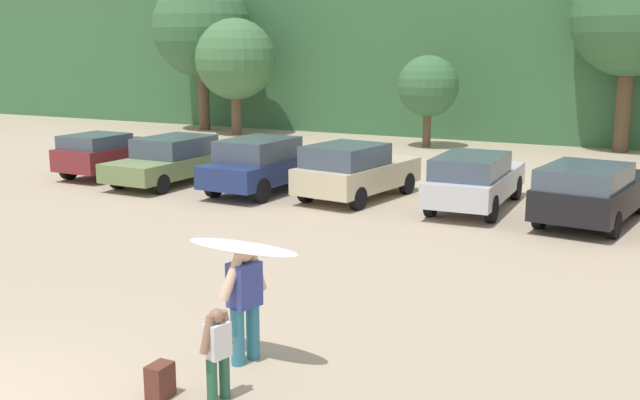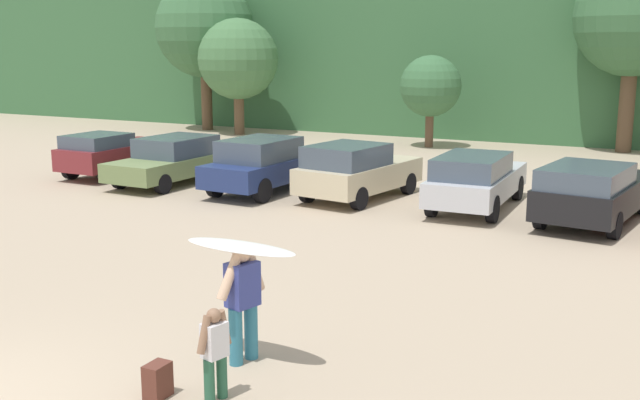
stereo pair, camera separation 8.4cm
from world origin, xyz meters
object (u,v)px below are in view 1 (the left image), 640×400
at_px(parked_car_silver, 475,179).
at_px(parked_car_olive_green, 173,160).
at_px(parked_car_navy, 264,164).
at_px(person_child, 217,349).
at_px(parked_car_black, 592,191).
at_px(backpack_dropped, 160,381).
at_px(parked_car_maroon, 112,153).
at_px(parked_car_champagne, 355,170).
at_px(surfboard_white, 242,247).
at_px(person_adult, 245,296).

bearing_deg(parked_car_silver, parked_car_olive_green, 91.35).
height_order(parked_car_navy, person_child, parked_car_navy).
height_order(parked_car_black, backpack_dropped, parked_car_black).
height_order(parked_car_olive_green, parked_car_navy, parked_car_navy).
distance_m(parked_car_maroon, parked_car_silver, 12.44).
height_order(parked_car_champagne, surfboard_white, surfboard_white).
distance_m(parked_car_navy, person_child, 13.75).
height_order(parked_car_black, person_child, parked_car_black).
xyz_separation_m(parked_car_maroon, parked_car_navy, (6.09, -0.11, 0.07)).
height_order(parked_car_black, person_adult, person_adult).
bearing_deg(person_child, parked_car_silver, -75.15).
height_order(parked_car_champagne, person_adult, person_adult).
relative_size(person_adult, surfboard_white, 0.96).
xyz_separation_m(parked_car_olive_green, parked_car_black, (12.79, 0.21, 0.06)).
bearing_deg(person_adult, backpack_dropped, 89.57).
distance_m(parked_car_silver, person_child, 12.54).
height_order(parked_car_champagne, backpack_dropped, parked_car_champagne).
height_order(parked_car_champagne, parked_car_black, parked_car_champagne).
relative_size(parked_car_silver, parked_car_black, 0.98).
distance_m(parked_car_silver, parked_car_black, 3.07).
height_order(parked_car_maroon, parked_car_navy, parked_car_navy).
distance_m(parked_car_maroon, backpack_dropped, 17.27).
distance_m(parked_car_maroon, surfboard_white, 16.63).
relative_size(parked_car_olive_green, parked_car_silver, 1.00).
height_order(person_adult, surfboard_white, surfboard_white).
bearing_deg(parked_car_navy, surfboard_white, -147.90).
xyz_separation_m(parked_car_maroon, parked_car_silver, (12.43, 0.34, 0.03)).
relative_size(parked_car_olive_green, surfboard_white, 2.70).
relative_size(parked_car_black, backpack_dropped, 10.93).
xyz_separation_m(parked_car_navy, parked_car_black, (9.40, 0.16, -0.03)).
bearing_deg(parked_car_champagne, parked_car_maroon, 98.97).
bearing_deg(parked_car_olive_green, backpack_dropped, -141.35).
xyz_separation_m(parked_car_silver, backpack_dropped, (-0.50, -12.81, -0.60)).
xyz_separation_m(parked_car_champagne, parked_car_black, (6.51, -0.06, -0.02)).
bearing_deg(backpack_dropped, person_child, 20.88).
relative_size(parked_car_black, person_adult, 2.86).
relative_size(parked_car_olive_green, backpack_dropped, 10.71).
relative_size(parked_car_champagne, parked_car_black, 0.89).
bearing_deg(parked_car_champagne, backpack_dropped, -158.49).
distance_m(parked_car_maroon, parked_car_champagne, 8.99).
xyz_separation_m(parked_car_maroon, person_adult, (12.31, -11.04, 0.18)).
relative_size(parked_car_champagne, surfboard_white, 2.46).
relative_size(parked_car_olive_green, person_child, 3.97).
distance_m(parked_car_maroon, parked_car_olive_green, 2.71).
xyz_separation_m(parked_car_silver, parked_car_black, (3.06, -0.29, 0.00)).
distance_m(parked_car_silver, surfboard_white, 11.49).
bearing_deg(parked_car_black, backpack_dropped, 171.40).
xyz_separation_m(parked_car_olive_green, parked_car_champagne, (6.28, 0.27, 0.08)).
xyz_separation_m(parked_car_silver, person_child, (0.21, -12.54, -0.14)).
distance_m(person_child, surfboard_white, 1.51).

